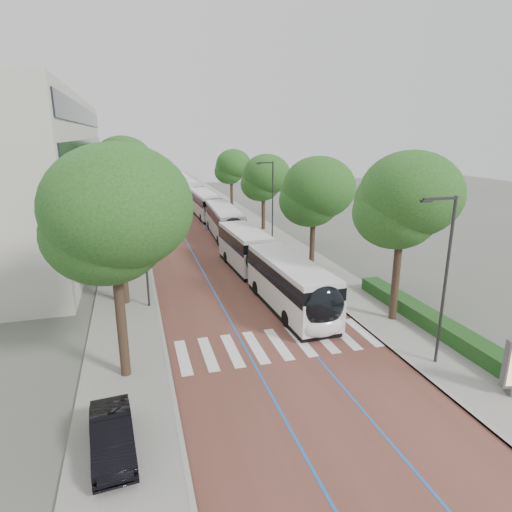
% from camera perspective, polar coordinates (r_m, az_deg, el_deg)
% --- Properties ---
extents(ground, '(160.00, 160.00, 0.00)m').
position_cam_1_polar(ground, '(22.15, 3.37, -12.87)').
color(ground, '#51544C').
rests_on(ground, ground).
extents(road, '(11.00, 140.00, 0.02)m').
position_cam_1_polar(road, '(59.59, -9.61, 5.39)').
color(road, '#563026').
rests_on(road, ground).
extents(sidewalk_left, '(4.00, 140.00, 0.12)m').
position_cam_1_polar(sidewalk_left, '(59.22, -16.85, 4.92)').
color(sidewalk_left, gray).
rests_on(sidewalk_left, ground).
extents(sidewalk_right, '(4.00, 140.00, 0.12)m').
position_cam_1_polar(sidewalk_right, '(60.87, -2.56, 5.87)').
color(sidewalk_right, gray).
rests_on(sidewalk_right, ground).
extents(kerb_left, '(0.20, 140.00, 0.14)m').
position_cam_1_polar(kerb_left, '(59.22, -15.01, 5.06)').
color(kerb_left, gray).
rests_on(kerb_left, ground).
extents(kerb_right, '(0.20, 140.00, 0.14)m').
position_cam_1_polar(kerb_right, '(60.46, -4.31, 5.77)').
color(kerb_right, gray).
rests_on(kerb_right, ground).
extents(zebra_crossing, '(10.55, 3.60, 0.01)m').
position_cam_1_polar(zebra_crossing, '(23.03, 3.01, -11.60)').
color(zebra_crossing, silver).
rests_on(zebra_crossing, ground).
extents(lane_line_left, '(0.12, 126.00, 0.01)m').
position_cam_1_polar(lane_line_left, '(59.43, -11.15, 5.30)').
color(lane_line_left, '#2155A9').
rests_on(lane_line_left, road).
extents(lane_line_right, '(0.12, 126.00, 0.01)m').
position_cam_1_polar(lane_line_right, '(59.79, -8.08, 5.51)').
color(lane_line_right, '#2155A9').
rests_on(lane_line_right, road).
extents(hedge, '(1.20, 14.00, 0.80)m').
position_cam_1_polar(hedge, '(26.14, 22.75, -8.22)').
color(hedge, '#174116').
rests_on(hedge, sidewalk_right).
extents(streetlight_near, '(1.82, 0.20, 8.00)m').
position_cam_1_polar(streetlight_near, '(21.03, 23.74, -1.59)').
color(streetlight_near, '#2D2D2F').
rests_on(streetlight_near, sidewalk_right).
extents(streetlight_far, '(1.82, 0.20, 8.00)m').
position_cam_1_polar(streetlight_far, '(42.78, 2.00, 8.06)').
color(streetlight_far, '#2D2D2F').
rests_on(streetlight_far, sidewalk_right).
extents(lamp_post_left, '(0.14, 0.14, 8.00)m').
position_cam_1_polar(lamp_post_left, '(27.06, -14.60, 1.41)').
color(lamp_post_left, '#2D2D2F').
rests_on(lamp_post_left, sidewalk_left).
extents(trees_left, '(6.39, 60.68, 9.97)m').
position_cam_1_polar(trees_left, '(42.36, -17.61, 10.12)').
color(trees_left, black).
rests_on(trees_left, ground).
extents(trees_right, '(5.96, 47.33, 9.29)m').
position_cam_1_polar(trees_right, '(41.14, 4.33, 9.51)').
color(trees_right, black).
rests_on(trees_right, ground).
extents(lead_bus, '(3.32, 18.49, 3.20)m').
position_cam_1_polar(lead_bus, '(30.08, 1.68, -1.56)').
color(lead_bus, black).
rests_on(lead_bus, ground).
extents(bus_queued_0, '(3.12, 12.50, 3.20)m').
position_cam_1_polar(bus_queued_0, '(45.71, -4.21, 4.47)').
color(bus_queued_0, silver).
rests_on(bus_queued_0, ground).
extents(bus_queued_1, '(2.72, 12.44, 3.20)m').
position_cam_1_polar(bus_queued_1, '(57.89, -6.79, 6.82)').
color(bus_queued_1, silver).
rests_on(bus_queued_1, ground).
extents(bus_queued_2, '(2.65, 12.42, 3.20)m').
position_cam_1_polar(bus_queued_2, '(70.66, -8.63, 8.39)').
color(bus_queued_2, silver).
rests_on(bus_queued_2, ground).
extents(bus_queued_3, '(2.70, 12.43, 3.20)m').
position_cam_1_polar(bus_queued_3, '(84.01, -9.99, 9.50)').
color(bus_queued_3, silver).
rests_on(bus_queued_3, ground).
extents(parked_car, '(1.69, 4.04, 1.30)m').
position_cam_1_polar(parked_car, '(16.54, -18.62, -21.74)').
color(parked_car, black).
rests_on(parked_car, sidewalk_left).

